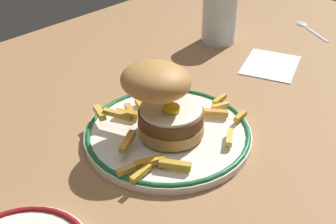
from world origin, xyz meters
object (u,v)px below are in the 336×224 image
Objects in this scene: burger at (163,98)px; spoon at (305,25)px; dinner_plate at (168,132)px; water_glass at (219,21)px; napkin at (270,65)px.

burger reaches higher than spoon.
dinner_plate is at bearing -21.22° from burger.
spoon is at bearing -25.71° from water_glass.
water_glass is (35.59, 15.83, -2.37)cm from burger.
spoon is at bearing 5.69° from dinner_plate.
dinner_plate is at bearing -174.31° from spoon.
napkin is at bearing -100.02° from water_glass.
spoon is at bearing 5.31° from burger.
burger is at bearing -179.02° from napkin.
dinner_plate is 2.08× the size of burger.
dinner_plate reaches higher than spoon.
burger is at bearing -174.69° from spoon.
napkin is (-24.49, -4.77, -0.16)cm from spoon.
water_glass is at bearing 154.29° from spoon.
spoon is (57.38, 5.33, -6.85)cm from burger.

